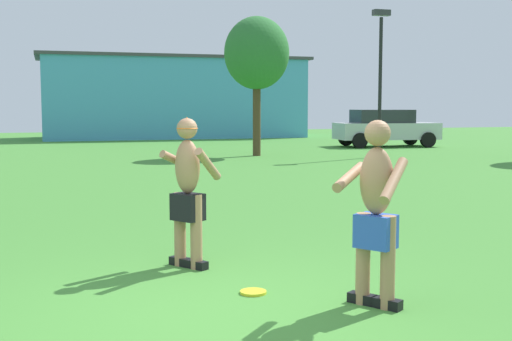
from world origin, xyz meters
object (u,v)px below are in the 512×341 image
Objects in this scene: player_in_blue at (376,210)px; frisbee at (253,292)px; tree_near_building at (257,54)px; lamp_post at (380,66)px; car_silver_mid_lot at (385,127)px; player_with_cap at (188,186)px.

player_in_blue reaches higher than frisbee.
frisbee is 17.53m from tree_near_building.
player_in_blue is 0.33× the size of lamp_post.
car_silver_mid_lot is 0.93× the size of tree_near_building.
car_silver_mid_lot is at bearing 25.68° from tree_near_building.
player_in_blue is 23.18m from car_silver_mid_lot.
tree_near_building reaches higher than frisbee.
lamp_post reaches higher than player_with_cap.
frisbee is at bearing -121.81° from lamp_post.
car_silver_mid_lot is at bearing 61.40° from player_in_blue.
lamp_post is 1.03× the size of tree_near_building.
player_with_cap is 0.33× the size of lamp_post.
player_with_cap and player_in_blue have the same top height.
tree_near_building is (-6.81, -3.28, 2.72)m from car_silver_mid_lot.
player_in_blue is 0.34× the size of tree_near_building.
player_in_blue reaches higher than car_silver_mid_lot.
tree_near_building is at bearing 69.85° from player_with_cap.
car_silver_mid_lot is 6.34m from lamp_post.
frisbee is at bearing 142.11° from player_in_blue.
lamp_post is at bearing -120.32° from car_silver_mid_lot.
lamp_post is (-2.99, -5.11, 2.28)m from car_silver_mid_lot.
player_in_blue is 6.53× the size of frisbee.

